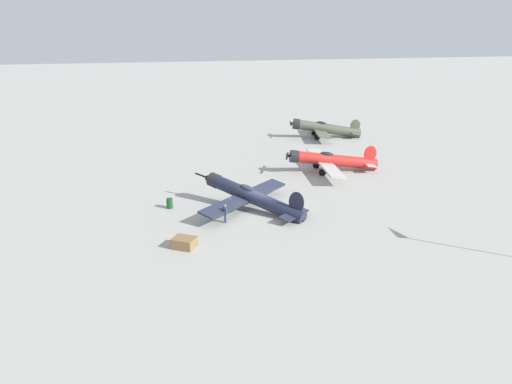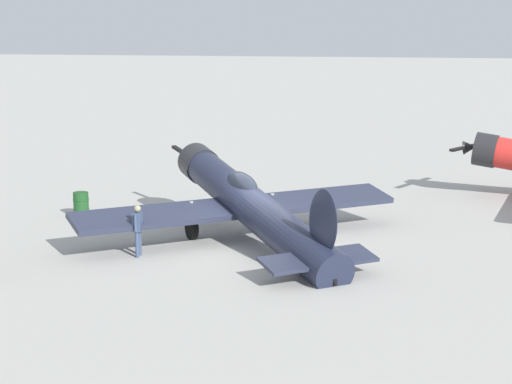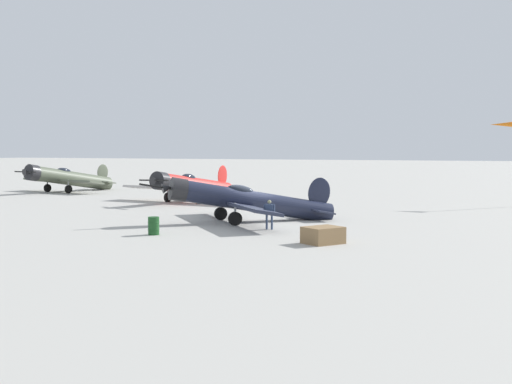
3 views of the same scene
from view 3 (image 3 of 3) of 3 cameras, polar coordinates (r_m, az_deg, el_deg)
The scene contains 8 objects.
ground_plane at distance 39.30m, azimuth 0.00°, elevation -2.62°, with size 400.00×400.00×0.00m, color #A8A59E.
airplane_foreground at distance 39.02m, azimuth -0.70°, elevation -0.80°, with size 9.80×9.86×3.05m.
airplane_mid_apron at distance 53.81m, azimuth -5.65°, elevation 0.57°, with size 12.41×11.16×3.01m.
airplane_far_line at distance 68.45m, azimuth -16.21°, elevation 1.18°, with size 10.42×10.86×3.05m.
ground_crew_mechanic at distance 35.45m, azimuth 1.18°, elevation -1.73°, with size 0.63×0.28×1.62m.
equipment_crate at distance 30.46m, azimuth 5.91°, elevation -3.79°, with size 2.06×2.15×0.79m.
fuel_drum at distance 33.74m, azimuth -8.99°, elevation -2.95°, with size 0.61×0.61×0.93m.
windsock_mast at distance 53.14m, azimuth 21.20°, elevation 5.29°, with size 2.31×0.69×6.53m.
Camera 3 is at (-14.78, 36.14, 4.46)m, focal length 45.52 mm.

